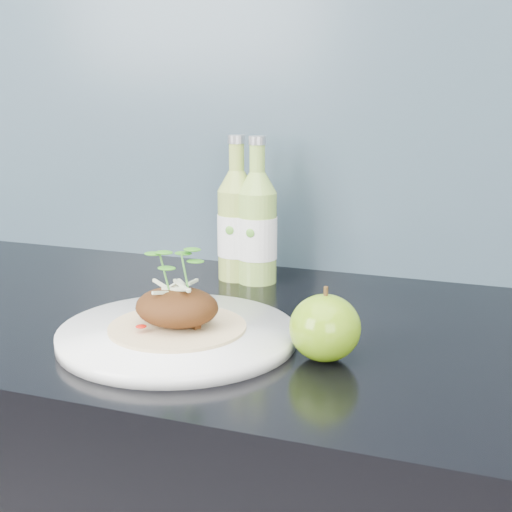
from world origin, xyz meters
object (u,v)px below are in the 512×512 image
object	(u,v)px
cider_bottle_left	(237,225)
cider_bottle_right	(257,228)
green_apple	(325,328)
dinner_plate	(178,335)

from	to	relation	value
cider_bottle_left	cider_bottle_right	size ratio (longest dim) A/B	1.00
green_apple	cider_bottle_left	world-z (taller)	cider_bottle_left
cider_bottle_left	dinner_plate	bearing A→B (deg)	-79.41
dinner_plate	green_apple	distance (m)	0.19
dinner_plate	cider_bottle_right	bearing A→B (deg)	90.08
dinner_plate	cider_bottle_right	size ratio (longest dim) A/B	1.50
green_apple	cider_bottle_right	size ratio (longest dim) A/B	0.47
cider_bottle_left	cider_bottle_right	distance (m)	0.04
cider_bottle_left	green_apple	bearing A→B (deg)	-49.23
green_apple	cider_bottle_right	distance (m)	0.34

